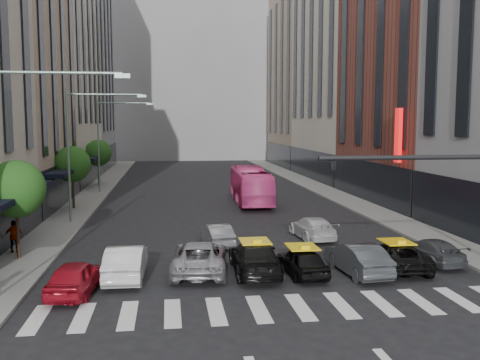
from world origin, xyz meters
name	(u,v)px	position (x,y,z in m)	size (l,w,h in m)	color
ground	(294,322)	(0.00, 0.00, 0.00)	(160.00, 160.00, 0.00)	black
sidewalk_left	(85,202)	(-11.50, 30.00, 0.07)	(3.00, 96.00, 0.15)	slate
sidewalk_right	(339,197)	(11.50, 30.00, 0.07)	(3.00, 96.00, 0.15)	slate
building_left_b	(6,59)	(-17.00, 28.00, 12.00)	(8.00, 16.00, 24.00)	tan
building_left_c	(51,23)	(-17.00, 46.00, 18.00)	(8.00, 20.00, 36.00)	beige
building_left_d	(80,68)	(-17.00, 65.00, 15.00)	(8.00, 18.00, 30.00)	gray
building_right_b	(415,52)	(17.00, 27.00, 13.00)	(8.00, 18.00, 26.00)	brown
building_right_c	(345,13)	(17.00, 46.00, 20.00)	(8.00, 20.00, 40.00)	beige
building_right_d	(304,77)	(17.00, 65.00, 14.00)	(8.00, 18.00, 28.00)	tan
building_far	(189,63)	(0.00, 85.00, 18.00)	(30.00, 10.00, 36.00)	gray
tree_near	(16,189)	(-11.80, 10.00, 3.65)	(2.88, 2.88, 4.95)	black
tree_mid	(72,164)	(-11.80, 26.00, 3.65)	(2.88, 2.88, 4.95)	black
tree_far	(98,153)	(-11.80, 42.00, 3.65)	(2.88, 2.88, 4.95)	black
streetlamp_near	(17,150)	(-10.04, 4.00, 5.90)	(5.38, 0.25, 9.00)	gray
streetlamp_mid	(82,138)	(-10.04, 20.00, 5.90)	(5.38, 0.25, 9.00)	gray
streetlamp_far	(108,133)	(-10.04, 36.00, 5.90)	(5.38, 0.25, 9.00)	gray
liberty_sign	(398,135)	(12.60, 20.00, 6.00)	(0.30, 0.70, 4.00)	red
car_red	(76,277)	(-8.08, 4.26, 0.69)	(1.64, 4.07, 1.39)	maroon
car_white_front	(126,262)	(-6.20, 6.16, 0.76)	(1.62, 4.64, 1.53)	silver
car_silver	(199,257)	(-2.90, 6.69, 0.74)	(2.45, 5.30, 1.47)	#9F9FA4
taxi_left	(255,258)	(-0.38, 6.19, 0.75)	(2.10, 5.17, 1.50)	black
taxi_center	(302,261)	(1.70, 5.58, 0.66)	(1.55, 3.85, 1.31)	black
car_grey_mid	(358,258)	(4.30, 5.49, 0.73)	(1.54, 4.41, 1.45)	#383B3E
taxi_right	(396,256)	(6.40, 6.04, 0.65)	(2.16, 4.68, 1.30)	black
car_grey_curb	(431,251)	(8.58, 6.87, 0.61)	(1.70, 4.19, 1.21)	#3D4144
car_row2_left	(217,235)	(-1.58, 12.03, 0.63)	(1.32, 3.80, 1.25)	gray
car_row2_right	(312,228)	(4.25, 13.11, 0.66)	(1.85, 4.55, 1.32)	silver
bus	(250,185)	(2.77, 27.77, 1.55)	(2.60, 11.10, 3.09)	#EB4593
pedestrian_far	(14,236)	(-12.33, 11.25, 1.00)	(1.00, 0.42, 1.71)	gray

